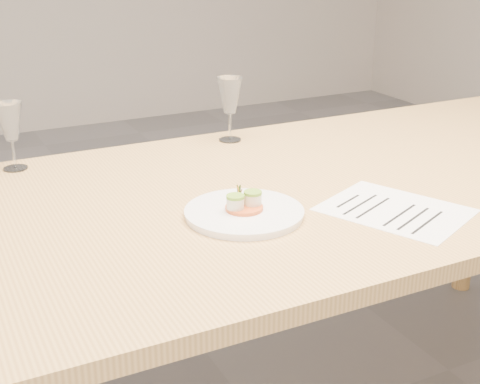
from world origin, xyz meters
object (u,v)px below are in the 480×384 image
dinner_plate (244,211)px  recipe_sheet (395,210)px  dining_table (274,213)px  wine_glass_1 (10,123)px  wine_glass_2 (230,97)px

dinner_plate → recipe_sheet: size_ratio=0.70×
dining_table → dinner_plate: 0.21m
recipe_sheet → wine_glass_1: size_ratio=2.10×
wine_glass_1 → dinner_plate: bearing=-54.4°
recipe_sheet → dinner_plate: bearing=134.5°
dining_table → wine_glass_2: (0.08, 0.41, 0.20)m
dining_table → wine_glass_2: wine_glass_2 is taller
dinner_plate → wine_glass_1: wine_glass_1 is taller
wine_glass_1 → dining_table: bearing=-38.1°
dinner_plate → recipe_sheet: (0.32, -0.12, -0.01)m
wine_glass_2 → wine_glass_1: bearing=178.3°
dining_table → recipe_sheet: recipe_sheet is taller
dining_table → dinner_plate: bearing=-139.7°
recipe_sheet → wine_glass_2: size_ratio=1.97×
dining_table → recipe_sheet: 0.31m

